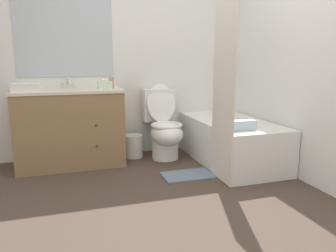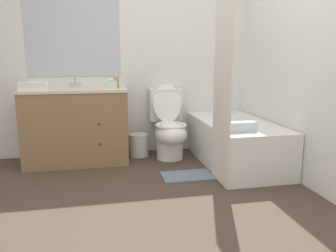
% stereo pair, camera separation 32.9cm
% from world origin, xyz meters
% --- Properties ---
extents(ground_plane, '(14.00, 14.00, 0.00)m').
position_xyz_m(ground_plane, '(0.00, 0.00, 0.00)').
color(ground_plane, '#47382D').
extents(wall_back, '(8.00, 0.06, 2.50)m').
position_xyz_m(wall_back, '(-0.01, 1.70, 1.25)').
color(wall_back, silver).
rests_on(wall_back, ground_plane).
extents(wall_right, '(0.05, 2.68, 2.50)m').
position_xyz_m(wall_right, '(1.38, 0.84, 1.25)').
color(wall_right, silver).
rests_on(wall_right, ground_plane).
extents(vanity_cabinet, '(1.15, 0.61, 0.85)m').
position_xyz_m(vanity_cabinet, '(-0.78, 1.39, 0.43)').
color(vanity_cabinet, olive).
rests_on(vanity_cabinet, ground_plane).
extents(sink_faucet, '(0.14, 0.12, 0.12)m').
position_xyz_m(sink_faucet, '(-0.78, 1.60, 0.89)').
color(sink_faucet, silver).
rests_on(sink_faucet, vanity_cabinet).
extents(toilet, '(0.40, 0.67, 0.88)m').
position_xyz_m(toilet, '(0.29, 1.34, 0.37)').
color(toilet, white).
rests_on(toilet, ground_plane).
extents(bathtub, '(0.73, 1.44, 0.49)m').
position_xyz_m(bathtub, '(0.98, 0.96, 0.25)').
color(bathtub, white).
rests_on(bathtub, ground_plane).
extents(shower_curtain, '(0.01, 0.43, 2.03)m').
position_xyz_m(shower_curtain, '(0.60, 0.44, 1.02)').
color(shower_curtain, silver).
rests_on(shower_curtain, ground_plane).
extents(wastebasket, '(0.24, 0.24, 0.27)m').
position_xyz_m(wastebasket, '(-0.06, 1.48, 0.14)').
color(wastebasket, silver).
rests_on(wastebasket, ground_plane).
extents(tissue_box, '(0.15, 0.14, 0.11)m').
position_xyz_m(tissue_box, '(-0.39, 1.35, 0.89)').
color(tissue_box, silver).
rests_on(tissue_box, vanity_cabinet).
extents(soap_dispenser, '(0.06, 0.06, 0.16)m').
position_xyz_m(soap_dispenser, '(-0.32, 1.34, 0.92)').
color(soap_dispenser, tan).
rests_on(soap_dispenser, vanity_cabinet).
extents(hand_towel_folded, '(0.27, 0.12, 0.09)m').
position_xyz_m(hand_towel_folded, '(-1.18, 1.18, 0.89)').
color(hand_towel_folded, white).
rests_on(hand_towel_folded, vanity_cabinet).
extents(bath_towel_folded, '(0.29, 0.18, 0.10)m').
position_xyz_m(bath_towel_folded, '(0.81, 0.49, 0.54)').
color(bath_towel_folded, silver).
rests_on(bath_towel_folded, bathtub).
extents(bath_mat, '(0.51, 0.32, 0.02)m').
position_xyz_m(bath_mat, '(0.33, 0.64, 0.01)').
color(bath_mat, slate).
rests_on(bath_mat, ground_plane).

